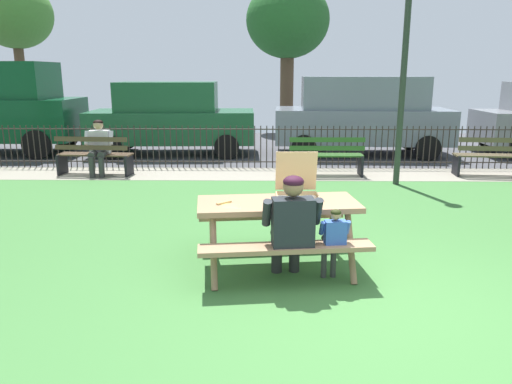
# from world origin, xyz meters

# --- Properties ---
(ground) EXTENTS (28.00, 11.08, 0.02)m
(ground) POSITION_xyz_m (0.00, 1.54, -0.01)
(ground) COLOR #3E7237
(cobblestone_walkway) EXTENTS (28.00, 1.40, 0.01)m
(cobblestone_walkway) POSITION_xyz_m (0.00, 6.38, -0.00)
(cobblestone_walkway) COLOR gray
(street_asphalt) EXTENTS (28.00, 6.81, 0.01)m
(street_asphalt) POSITION_xyz_m (0.00, 10.49, -0.01)
(street_asphalt) COLOR #424247
(picnic_table_foreground) EXTENTS (1.96, 1.68, 0.79)m
(picnic_table_foreground) POSITION_xyz_m (-0.88, 1.15, 0.60)
(picnic_table_foreground) COLOR #9A7556
(picnic_table_foreground) RESTS_ON ground
(pizza_box_open) EXTENTS (0.49, 0.56, 0.53)m
(pizza_box_open) POSITION_xyz_m (-0.66, 1.25, 0.87)
(pizza_box_open) COLOR tan
(pizza_box_open) RESTS_ON picnic_table_foreground
(pizza_slice_on_table) EXTENTS (0.32, 0.32, 0.02)m
(pizza_slice_on_table) POSITION_xyz_m (-1.41, 0.97, 0.78)
(pizza_slice_on_table) COLOR #E0C65A
(pizza_slice_on_table) RESTS_ON picnic_table_foreground
(adult_at_table) EXTENTS (0.63, 0.62, 1.19)m
(adult_at_table) POSITION_xyz_m (-0.76, 0.66, 0.66)
(adult_at_table) COLOR #292929
(adult_at_table) RESTS_ON ground
(child_at_table) EXTENTS (0.33, 0.33, 0.83)m
(child_at_table) POSITION_xyz_m (-0.31, 0.68, 0.51)
(child_at_table) COLOR #3B3B3B
(child_at_table) RESTS_ON ground
(iron_fence_streetside) EXTENTS (23.66, 0.03, 0.99)m
(iron_fence_streetside) POSITION_xyz_m (-0.00, 7.08, 0.51)
(iron_fence_streetside) COLOR #2D2823
(iron_fence_streetside) RESTS_ON ground
(park_bench_left) EXTENTS (1.63, 0.58, 0.85)m
(park_bench_left) POSITION_xyz_m (-4.74, 6.24, 0.42)
(park_bench_left) COLOR brown
(park_bench_left) RESTS_ON ground
(park_bench_center) EXTENTS (1.60, 0.46, 0.85)m
(park_bench_center) POSITION_xyz_m (0.30, 6.24, 0.42)
(park_bench_center) COLOR #325F26
(park_bench_center) RESTS_ON ground
(park_bench_right) EXTENTS (1.63, 0.60, 0.85)m
(park_bench_right) POSITION_xyz_m (3.90, 6.24, 0.42)
(park_bench_right) COLOR brown
(park_bench_right) RESTS_ON ground
(person_on_park_bench) EXTENTS (0.63, 0.62, 1.19)m
(person_on_park_bench) POSITION_xyz_m (-4.63, 6.26, 0.66)
(person_on_park_bench) COLOR #323232
(person_on_park_bench) RESTS_ON ground
(lamp_post_walkway) EXTENTS (0.28, 0.28, 4.06)m
(lamp_post_walkway) POSITION_xyz_m (1.62, 5.44, 2.48)
(lamp_post_walkway) COLOR #2D382D
(lamp_post_walkway) RESTS_ON ground
(parked_car_center) EXTENTS (4.47, 2.05, 1.94)m
(parked_car_center) POSITION_xyz_m (-3.57, 9.09, 1.01)
(parked_car_center) COLOR #1B522F
(parked_car_center) RESTS_ON ground
(parked_car_right) EXTENTS (4.67, 2.10, 2.08)m
(parked_car_right) POSITION_xyz_m (1.58, 9.09, 1.10)
(parked_car_right) COLOR slate
(parked_car_right) RESTS_ON ground
(far_tree_left) EXTENTS (2.74, 2.74, 5.51)m
(far_tree_left) POSITION_xyz_m (-10.29, 14.66, 4.22)
(far_tree_left) COLOR brown
(far_tree_left) RESTS_ON ground
(far_tree_midleft) EXTENTS (3.06, 3.06, 5.44)m
(far_tree_midleft) POSITION_xyz_m (-0.19, 14.66, 3.99)
(far_tree_midleft) COLOR brown
(far_tree_midleft) RESTS_ON ground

